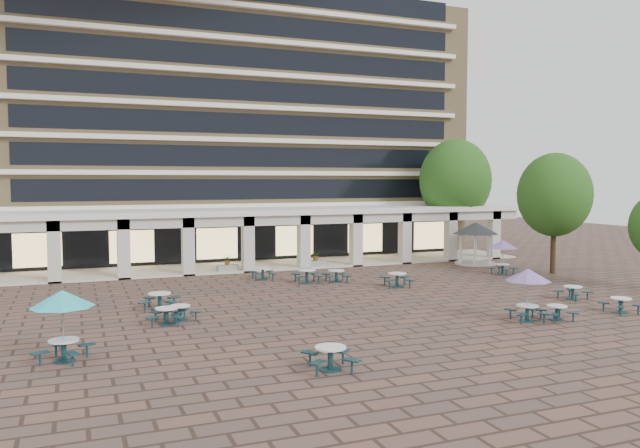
{
  "coord_description": "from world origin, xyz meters",
  "views": [
    {
      "loc": [
        -13.53,
        -30.39,
        6.5
      ],
      "look_at": [
        -0.32,
        3.0,
        3.99
      ],
      "focal_mm": 35.0,
      "sensor_mm": 36.0,
      "label": 1
    }
  ],
  "objects_px": {
    "picnic_table_2": "(557,311)",
    "gazebo": "(475,233)",
    "picnic_table_0": "(180,311)",
    "planter_left": "(228,265)",
    "planter_right": "(316,260)",
    "picnic_table_1": "(330,356)"
  },
  "relations": [
    {
      "from": "picnic_table_2",
      "to": "gazebo",
      "type": "height_order",
      "value": "gazebo"
    },
    {
      "from": "picnic_table_0",
      "to": "picnic_table_2",
      "type": "distance_m",
      "value": 17.56
    },
    {
      "from": "planter_left",
      "to": "planter_right",
      "type": "relative_size",
      "value": 1.0
    },
    {
      "from": "picnic_table_2",
      "to": "planter_right",
      "type": "height_order",
      "value": "planter_right"
    },
    {
      "from": "picnic_table_1",
      "to": "planter_right",
      "type": "relative_size",
      "value": 1.36
    },
    {
      "from": "gazebo",
      "to": "picnic_table_2",
      "type": "bearing_deg",
      "value": -114.56
    },
    {
      "from": "picnic_table_0",
      "to": "picnic_table_1",
      "type": "bearing_deg",
      "value": -89.64
    },
    {
      "from": "picnic_table_2",
      "to": "gazebo",
      "type": "xyz_separation_m",
      "value": [
        8.1,
        17.71,
        2.03
      ]
    },
    {
      "from": "picnic_table_0",
      "to": "picnic_table_2",
      "type": "xyz_separation_m",
      "value": [
        16.37,
        -6.36,
        -0.02
      ]
    },
    {
      "from": "planter_left",
      "to": "gazebo",
      "type": "bearing_deg",
      "value": -8.98
    },
    {
      "from": "planter_right",
      "to": "gazebo",
      "type": "bearing_deg",
      "value": -13.81
    },
    {
      "from": "picnic_table_2",
      "to": "picnic_table_1",
      "type": "bearing_deg",
      "value": -159.38
    },
    {
      "from": "picnic_table_0",
      "to": "gazebo",
      "type": "distance_m",
      "value": 27.04
    },
    {
      "from": "planter_left",
      "to": "planter_right",
      "type": "bearing_deg",
      "value": 0.0
    },
    {
      "from": "picnic_table_2",
      "to": "planter_right",
      "type": "bearing_deg",
      "value": 107.55
    },
    {
      "from": "picnic_table_2",
      "to": "planter_left",
      "type": "relative_size",
      "value": 1.11
    },
    {
      "from": "picnic_table_1",
      "to": "planter_left",
      "type": "xyz_separation_m",
      "value": [
        2.01,
        23.9,
        -0.0
      ]
    },
    {
      "from": "picnic_table_1",
      "to": "gazebo",
      "type": "bearing_deg",
      "value": 54.32
    },
    {
      "from": "picnic_table_1",
      "to": "planter_left",
      "type": "distance_m",
      "value": 23.98
    },
    {
      "from": "picnic_table_0",
      "to": "picnic_table_1",
      "type": "xyz_separation_m",
      "value": [
        3.6,
        -9.57,
        0.06
      ]
    },
    {
      "from": "gazebo",
      "to": "planter_right",
      "type": "relative_size",
      "value": 2.32
    },
    {
      "from": "picnic_table_1",
      "to": "planter_right",
      "type": "distance_m",
      "value": 25.45
    }
  ]
}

